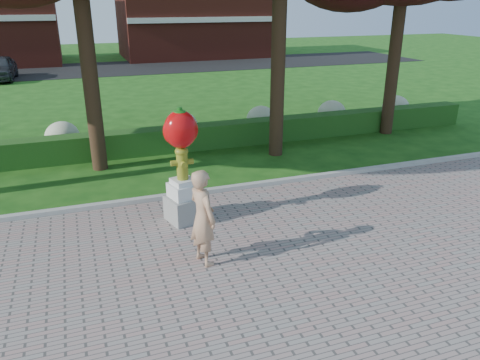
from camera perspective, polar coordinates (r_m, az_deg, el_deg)
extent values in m
plane|color=#194912|center=(9.48, -1.70, -8.81)|extent=(100.00, 100.00, 0.00)
cube|color=#ADADA5|center=(12.05, -6.15, -1.72)|extent=(40.00, 0.18, 0.15)
cube|color=#144817|center=(15.64, -9.74, 4.78)|extent=(24.00, 0.70, 0.80)
ellipsoid|color=beige|center=(16.37, -20.83, 4.97)|extent=(1.10, 1.10, 0.99)
ellipsoid|color=beige|center=(16.74, -7.03, 6.54)|extent=(1.10, 1.10, 0.99)
ellipsoid|color=beige|center=(17.61, 2.59, 7.41)|extent=(1.10, 1.10, 0.99)
ellipsoid|color=beige|center=(18.93, 11.12, 8.01)|extent=(1.10, 1.10, 0.99)
ellipsoid|color=beige|center=(20.60, 18.42, 8.39)|extent=(1.10, 1.10, 0.99)
cube|color=black|center=(36.22, -15.98, 12.91)|extent=(50.00, 8.00, 0.02)
cube|color=maroon|center=(43.15, -5.93, 19.06)|extent=(12.00, 8.00, 6.40)
cylinder|color=black|center=(13.93, -17.99, 13.36)|extent=(0.44, 0.44, 6.16)
cylinder|color=black|center=(14.65, 4.75, 16.82)|extent=(0.44, 0.44, 7.28)
cylinder|color=black|center=(18.15, 18.35, 14.48)|extent=(0.44, 0.44, 5.88)
cube|color=gray|center=(10.65, -6.81, -3.46)|extent=(0.87, 0.87, 0.57)
cube|color=silver|center=(10.48, -6.91, -1.25)|extent=(0.70, 0.70, 0.32)
cube|color=silver|center=(10.40, -6.96, -0.16)|extent=(0.56, 0.56, 0.11)
cylinder|color=olive|center=(10.27, -7.06, 1.79)|extent=(0.25, 0.25, 0.64)
ellipsoid|color=olive|center=(10.17, -7.14, 3.48)|extent=(0.30, 0.30, 0.21)
cylinder|color=olive|center=(10.21, -8.07, 2.04)|extent=(0.14, 0.12, 0.12)
cylinder|color=olive|center=(10.28, -6.09, 2.27)|extent=(0.14, 0.12, 0.12)
cylinder|color=olive|center=(10.09, -6.85, 1.86)|extent=(0.14, 0.14, 0.14)
cylinder|color=olive|center=(10.14, -7.16, 3.97)|extent=(0.09, 0.09, 0.06)
ellipsoid|color=red|center=(10.03, -7.26, 6.14)|extent=(0.71, 0.64, 0.82)
ellipsoid|color=red|center=(10.00, -8.40, 5.90)|extent=(0.35, 0.35, 0.52)
ellipsoid|color=red|center=(10.08, -6.12, 6.13)|extent=(0.35, 0.35, 0.52)
cylinder|color=#175C15|center=(9.93, -7.37, 8.42)|extent=(0.11, 0.11, 0.14)
ellipsoid|color=#175C15|center=(9.94, -7.36, 8.23)|extent=(0.27, 0.27, 0.09)
imported|color=tan|center=(8.69, -4.56, -4.57)|extent=(0.63, 0.78, 1.87)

